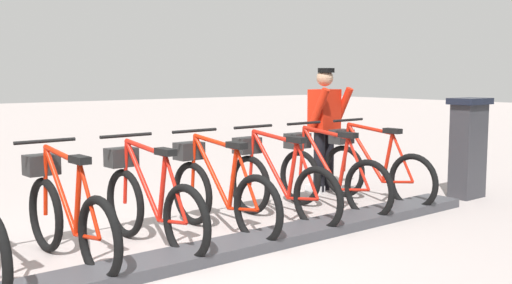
# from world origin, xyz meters

# --- Properties ---
(ground_plane) EXTENTS (60.00, 60.00, 0.00)m
(ground_plane) POSITION_xyz_m (0.00, 0.00, 0.00)
(ground_plane) COLOR #B8AAA6
(dock_rail_base) EXTENTS (0.44, 7.76, 0.10)m
(dock_rail_base) POSITION_xyz_m (0.00, 0.00, 0.05)
(dock_rail_base) COLOR #47474C
(dock_rail_base) RESTS_ON ground
(payment_kiosk) EXTENTS (0.36, 0.52, 1.28)m
(payment_kiosk) POSITION_xyz_m (0.05, -4.46, 0.67)
(payment_kiosk) COLOR #38383D
(payment_kiosk) RESTS_ON ground
(bike_docked_0) EXTENTS (1.72, 0.54, 1.02)m
(bike_docked_0) POSITION_xyz_m (0.62, -3.28, 0.43)
(bike_docked_0) COLOR black
(bike_docked_0) RESTS_ON ground
(bike_docked_1) EXTENTS (1.72, 0.54, 1.02)m
(bike_docked_1) POSITION_xyz_m (0.62, -2.50, 0.43)
(bike_docked_1) COLOR black
(bike_docked_1) RESTS_ON ground
(bike_docked_2) EXTENTS (1.72, 0.54, 1.02)m
(bike_docked_2) POSITION_xyz_m (0.62, -1.73, 0.43)
(bike_docked_2) COLOR black
(bike_docked_2) RESTS_ON ground
(bike_docked_3) EXTENTS (1.72, 0.54, 1.02)m
(bike_docked_3) POSITION_xyz_m (0.62, -0.96, 0.43)
(bike_docked_3) COLOR black
(bike_docked_3) RESTS_ON ground
(bike_docked_4) EXTENTS (1.72, 0.54, 1.02)m
(bike_docked_4) POSITION_xyz_m (0.62, -0.18, 0.43)
(bike_docked_4) COLOR black
(bike_docked_4) RESTS_ON ground
(bike_docked_5) EXTENTS (1.72, 0.54, 1.02)m
(bike_docked_5) POSITION_xyz_m (0.62, 0.59, 0.43)
(bike_docked_5) COLOR black
(bike_docked_5) RESTS_ON ground
(worker_near_rack) EXTENTS (0.49, 0.66, 1.66)m
(worker_near_rack) POSITION_xyz_m (1.46, -3.30, 0.91)
(worker_near_rack) COLOR white
(worker_near_rack) RESTS_ON ground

